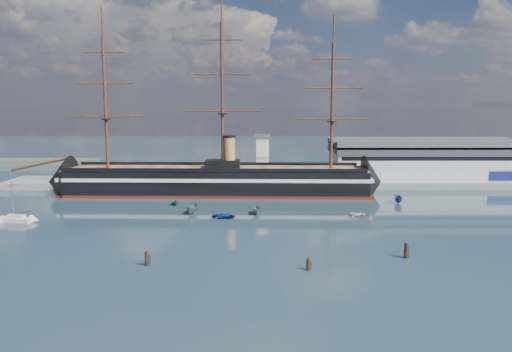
{
  "coord_description": "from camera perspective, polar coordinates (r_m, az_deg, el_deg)",
  "views": [
    {
      "loc": [
        0.33,
        -86.43,
        26.33
      ],
      "look_at": [
        0.79,
        35.0,
        9.0
      ],
      "focal_mm": 35.0,
      "sensor_mm": 36.0,
      "label": 1
    }
  ],
  "objects": [
    {
      "name": "quay_tower",
      "position": [
        160.31,
        0.74,
        2.19
      ],
      "size": [
        5.0,
        5.0,
        15.0
      ],
      "color": "silver",
      "rests_on": "ground"
    },
    {
      "name": "motorboat_c",
      "position": [
        121.18,
        0.06,
        -4.43
      ],
      "size": [
        5.66,
        2.19,
        2.24
      ],
      "primitive_type": "imported",
      "rotation": [
        0.0,
        0.0,
        0.02
      ],
      "color": "slate",
      "rests_on": "ground"
    },
    {
      "name": "motorboat_a",
      "position": [
        123.1,
        -7.3,
        -4.29
      ],
      "size": [
        6.8,
        3.18,
        2.62
      ],
      "primitive_type": "imported",
      "rotation": [
        0.0,
        0.0,
        -0.12
      ],
      "color": "slate",
      "rests_on": "ground"
    },
    {
      "name": "motorboat_b",
      "position": [
        117.51,
        -3.69,
        -4.84
      ],
      "size": [
        1.98,
        3.66,
        1.62
      ],
      "primitive_type": "imported",
      "rotation": [
        0.0,
        0.0,
        1.39
      ],
      "color": "navy",
      "rests_on": "ground"
    },
    {
      "name": "motorboat_f",
      "position": [
        140.15,
        15.96,
        -3.02
      ],
      "size": [
        6.41,
        3.46,
        2.43
      ],
      "primitive_type": "imported",
      "rotation": [
        0.0,
        0.0,
        -0.21
      ],
      "color": "navy",
      "rests_on": "ground"
    },
    {
      "name": "piling_near_mid",
      "position": [
        81.91,
        5.97,
        -10.67
      ],
      "size": [
        0.64,
        0.64,
        2.68
      ],
      "primitive_type": "cylinder",
      "color": "black",
      "rests_on": "ground"
    },
    {
      "name": "sailboat",
      "position": [
        125.63,
        -25.73,
        -4.43
      ],
      "size": [
        7.95,
        3.96,
        12.22
      ],
      "rotation": [
        0.0,
        0.0,
        -0.24
      ],
      "color": "silver",
      "rests_on": "ground"
    },
    {
      "name": "motorboat_d",
      "position": [
        134.14,
        -9.3,
        -3.31
      ],
      "size": [
        6.09,
        4.48,
        2.05
      ],
      "primitive_type": "imported",
      "rotation": [
        0.0,
        0.0,
        0.42
      ],
      "color": "#135733",
      "rests_on": "ground"
    },
    {
      "name": "quay",
      "position": [
        164.83,
        3.15,
        -1.08
      ],
      "size": [
        180.0,
        18.0,
        2.0
      ],
      "primitive_type": "cube",
      "color": "slate",
      "rests_on": "ground"
    },
    {
      "name": "ground",
      "position": [
        129.14,
        -0.36,
        -3.64
      ],
      "size": [
        600.0,
        600.0,
        0.0
      ],
      "primitive_type": "plane",
      "color": "#202E37",
      "rests_on": "ground"
    },
    {
      "name": "motorboat_e",
      "position": [
        121.55,
        11.85,
        -4.56
      ],
      "size": [
        2.41,
        3.29,
        1.43
      ],
      "primitive_type": "imported",
      "rotation": [
        0.0,
        0.0,
        1.13
      ],
      "color": "silver",
      "rests_on": "ground"
    },
    {
      "name": "warehouse",
      "position": [
        177.09,
        18.8,
        1.74
      ],
      "size": [
        63.0,
        21.0,
        11.6
      ],
      "color": "#B7BABC",
      "rests_on": "ground"
    },
    {
      "name": "piling_near_right",
      "position": [
        91.34,
        16.74,
        -8.99
      ],
      "size": [
        0.64,
        0.64,
        3.43
      ],
      "primitive_type": "cylinder",
      "color": "black",
      "rests_on": "ground"
    },
    {
      "name": "piling_near_left",
      "position": [
        85.67,
        -12.36,
        -9.97
      ],
      "size": [
        0.64,
        0.64,
        3.14
      ],
      "primitive_type": "cylinder",
      "color": "black",
      "rests_on": "ground"
    },
    {
      "name": "warship",
      "position": [
        148.69,
        -5.23,
        -0.53
      ],
      "size": [
        113.1,
        18.81,
        53.94
      ],
      "rotation": [
        0.0,
        0.0,
        -0.03
      ],
      "color": "black",
      "rests_on": "ground"
    }
  ]
}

